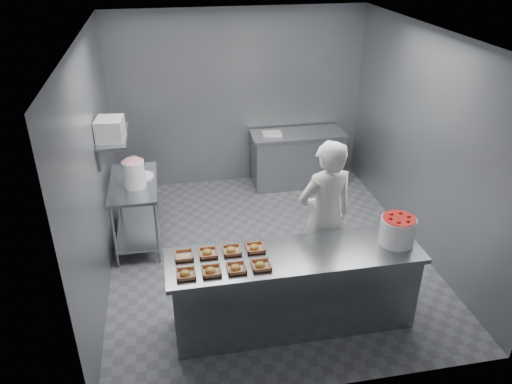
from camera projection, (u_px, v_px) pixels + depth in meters
floor at (267, 252)px, 6.60m from camera, size 4.50×4.50×0.00m
ceiling at (270, 34)px, 5.29m from camera, size 4.50×4.50×0.00m
wall_back at (239, 99)px, 7.90m from camera, size 4.00×0.04×2.80m
wall_left at (95, 169)px, 5.62m from camera, size 0.04×4.50×2.80m
wall_right at (423, 143)px, 6.28m from camera, size 0.04×4.50×2.80m
service_counter at (294, 289)px, 5.22m from camera, size 2.60×0.70×0.90m
prep_table at (136, 203)px, 6.57m from camera, size 0.60×1.20×0.90m
back_counter at (297, 158)px, 8.19m from camera, size 1.50×0.60×0.90m
wall_shelf at (113, 136)px, 6.10m from camera, size 0.35×0.90×0.03m
tray_0 at (186, 274)px, 4.68m from camera, size 0.19×0.18×0.06m
tray_1 at (211, 271)px, 4.72m from camera, size 0.19×0.18×0.06m
tray_2 at (236, 268)px, 4.76m from camera, size 0.19×0.18×0.06m
tray_3 at (261, 265)px, 4.80m from camera, size 0.19×0.18×0.06m
tray_4 at (184, 256)px, 4.95m from camera, size 0.19×0.18×0.04m
tray_5 at (208, 253)px, 4.99m from camera, size 0.19×0.18×0.06m
tray_6 at (232, 250)px, 5.03m from camera, size 0.19×0.18×0.06m
tray_7 at (255, 248)px, 5.07m from camera, size 0.19×0.18×0.06m
worker at (325, 217)px, 5.60m from camera, size 0.75×0.56×1.85m
strawberry_tub at (398, 229)px, 5.12m from camera, size 0.36×0.36×0.30m
glaze_bucket at (134, 173)px, 6.24m from camera, size 0.29×0.27×0.42m
bucket_lid at (142, 176)px, 6.56m from camera, size 0.37×0.37×0.02m
rag at (131, 167)px, 6.80m from camera, size 0.15×0.13×0.02m
appliance at (110, 129)px, 5.89m from camera, size 0.34×0.38×0.26m
paper_stack at (272, 134)px, 7.90m from camera, size 0.32×0.25×0.04m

